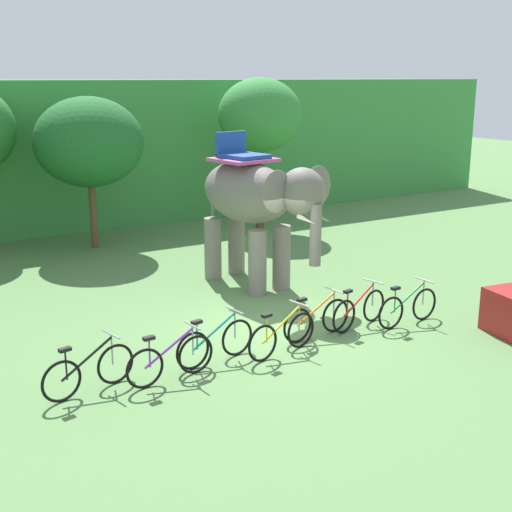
% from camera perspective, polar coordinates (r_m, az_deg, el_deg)
% --- Properties ---
extents(ground_plane, '(80.00, 80.00, 0.00)m').
position_cam_1_polar(ground_plane, '(14.27, 1.15, -6.08)').
color(ground_plane, '#567F47').
extents(foliage_hedge, '(36.00, 6.00, 4.98)m').
position_cam_1_polar(foliage_hedge, '(26.20, -15.40, 8.60)').
color(foliage_hedge, '#3D8E42').
rests_on(foliage_hedge, ground).
extents(tree_right, '(3.23, 3.23, 4.55)m').
position_cam_1_polar(tree_right, '(20.96, -13.85, 9.25)').
color(tree_right, brown).
rests_on(tree_right, ground).
extents(tree_left, '(2.82, 2.82, 5.08)m').
position_cam_1_polar(tree_left, '(23.21, 0.34, 11.67)').
color(tree_left, brown).
rests_on(tree_left, ground).
extents(elephant, '(2.21, 4.23, 3.78)m').
position_cam_1_polar(elephant, '(16.52, -0.10, 4.76)').
color(elephant, slate).
rests_on(elephant, ground).
extents(bike_black, '(1.68, 0.55, 0.92)m').
position_cam_1_polar(bike_black, '(11.70, -13.85, -9.33)').
color(bike_black, black).
rests_on(bike_black, ground).
extents(bike_purple, '(1.71, 0.52, 0.92)m').
position_cam_1_polar(bike_purple, '(11.88, -7.18, -8.63)').
color(bike_purple, black).
rests_on(bike_purple, ground).
extents(bike_teal, '(1.70, 0.52, 0.92)m').
position_cam_1_polar(bike_teal, '(12.53, -3.44, -7.25)').
color(bike_teal, black).
rests_on(bike_teal, ground).
extents(bike_yellow, '(1.69, 0.53, 0.92)m').
position_cam_1_polar(bike_yellow, '(12.86, 2.20, -6.65)').
color(bike_yellow, black).
rests_on(bike_yellow, ground).
extents(bike_orange, '(1.71, 0.52, 0.92)m').
position_cam_1_polar(bike_orange, '(13.72, 5.12, -5.29)').
color(bike_orange, black).
rests_on(bike_orange, ground).
extents(bike_red, '(1.68, 0.56, 0.92)m').
position_cam_1_polar(bike_red, '(14.36, 8.65, -4.47)').
color(bike_red, black).
rests_on(bike_red, ground).
extents(bike_green, '(1.71, 0.52, 0.92)m').
position_cam_1_polar(bike_green, '(14.70, 12.62, -4.21)').
color(bike_green, black).
rests_on(bike_green, ground).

